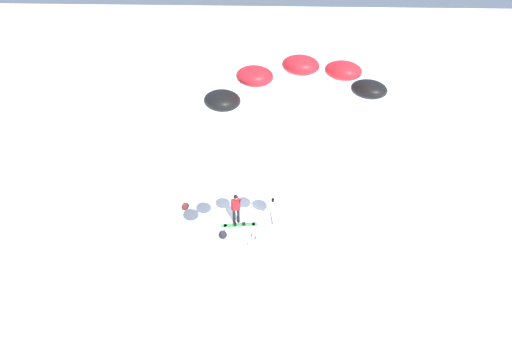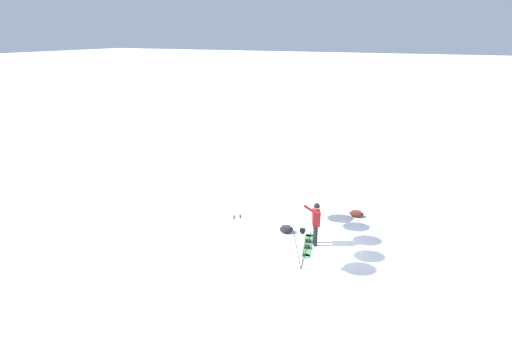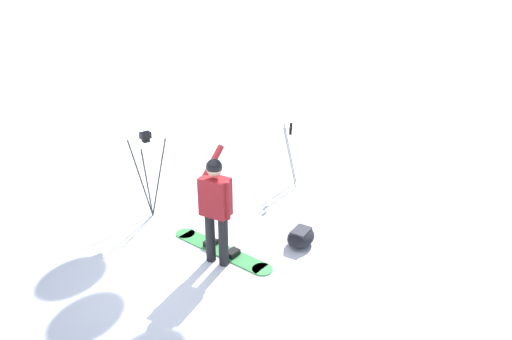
{
  "view_description": "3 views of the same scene",
  "coord_description": "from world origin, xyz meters",
  "px_view_note": "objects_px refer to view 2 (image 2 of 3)",
  "views": [
    {
      "loc": [
        -3.18,
        16.09,
        11.1
      ],
      "look_at": [
        -1.45,
        4.26,
        4.93
      ],
      "focal_mm": 26.49,
      "sensor_mm": 36.0,
      "label": 1
    },
    {
      "loc": [
        -12.41,
        -2.79,
        7.26
      ],
      "look_at": [
        -0.66,
        2.68,
        2.79
      ],
      "focal_mm": 27.95,
      "sensor_mm": 36.0,
      "label": 2
    },
    {
      "loc": [
        5.24,
        -2.68,
        4.22
      ],
      "look_at": [
        -0.07,
        1.49,
        1.18
      ],
      "focal_mm": 35.48,
      "sensor_mm": 36.0,
      "label": 3
    }
  ],
  "objects_px": {
    "snowboarder": "(316,220)",
    "ski_poles": "(237,225)",
    "snowboard": "(308,245)",
    "gear_bag_large": "(356,214)",
    "camera_tripod": "(302,241)",
    "gear_bag_small": "(286,229)"
  },
  "relations": [
    {
      "from": "snowboard",
      "to": "ski_poles",
      "type": "height_order",
      "value": "ski_poles"
    },
    {
      "from": "snowboarder",
      "to": "gear_bag_small",
      "type": "height_order",
      "value": "snowboarder"
    },
    {
      "from": "snowboard",
      "to": "gear_bag_large",
      "type": "relative_size",
      "value": 2.85
    },
    {
      "from": "gear_bag_small",
      "to": "ski_poles",
      "type": "relative_size",
      "value": 0.53
    },
    {
      "from": "ski_poles",
      "to": "snowboard",
      "type": "bearing_deg",
      "value": -65.12
    },
    {
      "from": "snowboard",
      "to": "gear_bag_large",
      "type": "bearing_deg",
      "value": -19.19
    },
    {
      "from": "gear_bag_small",
      "to": "ski_poles",
      "type": "xyz_separation_m",
      "value": [
        -1.66,
        1.24,
        0.66
      ]
    },
    {
      "from": "snowboard",
      "to": "camera_tripod",
      "type": "distance_m",
      "value": 1.94
    },
    {
      "from": "snowboarder",
      "to": "gear_bag_small",
      "type": "distance_m",
      "value": 1.56
    },
    {
      "from": "gear_bag_large",
      "to": "ski_poles",
      "type": "bearing_deg",
      "value": 141.17
    },
    {
      "from": "snowboarder",
      "to": "snowboard",
      "type": "distance_m",
      "value": 0.99
    },
    {
      "from": "snowboard",
      "to": "camera_tripod",
      "type": "relative_size",
      "value": 1.2
    },
    {
      "from": "snowboarder",
      "to": "camera_tripod",
      "type": "relative_size",
      "value": 1.1
    },
    {
      "from": "camera_tripod",
      "to": "gear_bag_small",
      "type": "height_order",
      "value": "camera_tripod"
    },
    {
      "from": "gear_bag_small",
      "to": "ski_poles",
      "type": "height_order",
      "value": "ski_poles"
    },
    {
      "from": "gear_bag_large",
      "to": "snowboarder",
      "type": "bearing_deg",
      "value": 163.08
    },
    {
      "from": "gear_bag_large",
      "to": "ski_poles",
      "type": "height_order",
      "value": "ski_poles"
    },
    {
      "from": "snowboarder",
      "to": "ski_poles",
      "type": "bearing_deg",
      "value": 116.76
    },
    {
      "from": "ski_poles",
      "to": "gear_bag_large",
      "type": "bearing_deg",
      "value": -38.83
    },
    {
      "from": "camera_tripod",
      "to": "ski_poles",
      "type": "bearing_deg",
      "value": 78.07
    },
    {
      "from": "gear_bag_small",
      "to": "ski_poles",
      "type": "bearing_deg",
      "value": 143.22
    },
    {
      "from": "gear_bag_large",
      "to": "gear_bag_small",
      "type": "bearing_deg",
      "value": 139.88
    }
  ]
}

